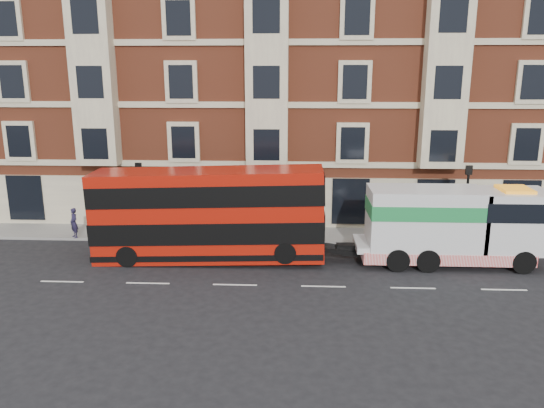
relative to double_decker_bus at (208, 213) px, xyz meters
The scene contains 8 objects.
ground 4.41m from the double_decker_bus, 62.76° to the right, with size 120.00×120.00×0.00m, color black.
sidewalk 5.17m from the double_decker_bus, 68.61° to the left, with size 90.00×3.00×0.15m, color slate.
victorian_terrace 14.16m from the double_decker_bus, 79.55° to the left, with size 45.00×12.00×20.40m.
lamp_post_west 5.25m from the double_decker_bus, 145.66° to the left, with size 0.35×0.15×4.35m.
lamp_post_east 13.99m from the double_decker_bus, 12.22° to the left, with size 0.35×0.15×4.35m.
double_decker_bus is the anchor object (origin of this frame).
tow_truck 12.07m from the double_decker_bus, ahead, with size 9.24×2.73×3.85m.
pedestrian 8.87m from the double_decker_bus, 160.57° to the left, with size 0.63×0.41×1.72m, color #1F1B36.
Camera 1 is at (2.73, -22.29, 9.44)m, focal length 35.00 mm.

